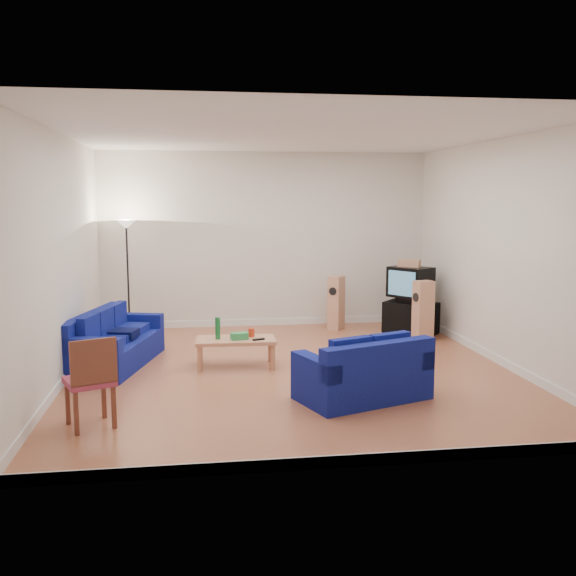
{
  "coord_description": "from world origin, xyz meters",
  "views": [
    {
      "loc": [
        -1.28,
        -8.51,
        2.36
      ],
      "look_at": [
        0.0,
        0.4,
        1.1
      ],
      "focal_mm": 40.0,
      "sensor_mm": 36.0,
      "label": 1
    }
  ],
  "objects": [
    {
      "name": "centre_speaker",
      "position": [
        2.39,
        2.2,
        1.24
      ],
      "size": [
        0.4,
        0.35,
        0.13
      ],
      "primitive_type": "cube",
      "rotation": [
        0.0,
        0.0,
        -0.63
      ],
      "color": "tan",
      "rests_on": "television"
    },
    {
      "name": "bottle",
      "position": [
        -1.0,
        0.35,
        0.56
      ],
      "size": [
        0.08,
        0.08,
        0.31
      ],
      "primitive_type": "cylinder",
      "rotation": [
        0.0,
        0.0,
        -0.11
      ],
      "color": "#197233",
      "rests_on": "coffee_table"
    },
    {
      "name": "av_receiver",
      "position": [
        2.42,
        2.21,
        0.59
      ],
      "size": [
        0.52,
        0.52,
        0.09
      ],
      "primitive_type": "cube",
      "rotation": [
        0.0,
        0.0,
        -0.82
      ],
      "color": "black",
      "rests_on": "tv_stand"
    },
    {
      "name": "remote",
      "position": [
        -0.44,
        0.2,
        0.41
      ],
      "size": [
        0.18,
        0.11,
        0.02
      ],
      "primitive_type": "cube",
      "rotation": [
        0.0,
        0.0,
        0.37
      ],
      "color": "black",
      "rests_on": "coffee_table"
    },
    {
      "name": "dining_chair",
      "position": [
        -2.37,
        -1.92,
        0.54
      ],
      "size": [
        0.61,
        0.61,
        0.97
      ],
      "rotation": [
        0.0,
        0.0,
        0.4
      ],
      "color": "brown",
      "rests_on": "ground"
    },
    {
      "name": "sofa_loveseat",
      "position": [
        0.66,
        -1.39,
        0.28
      ],
      "size": [
        1.68,
        1.29,
        0.74
      ],
      "rotation": [
        0.0,
        0.0,
        0.35
      ],
      "color": "#000754",
      "rests_on": "ground"
    },
    {
      "name": "television",
      "position": [
        2.42,
        2.19,
        0.91
      ],
      "size": [
        0.81,
        0.85,
        0.53
      ],
      "rotation": [
        0.0,
        0.0,
        -0.95
      ],
      "color": "black",
      "rests_on": "av_receiver"
    },
    {
      "name": "floor_lamp",
      "position": [
        -2.45,
        2.7,
        1.65
      ],
      "size": [
        0.34,
        0.34,
        2.0
      ],
      "color": "black",
      "rests_on": "ground"
    },
    {
      "name": "tissue_box",
      "position": [
        -0.71,
        0.27,
        0.45
      ],
      "size": [
        0.25,
        0.17,
        0.1
      ],
      "primitive_type": "cube",
      "rotation": [
        0.0,
        0.0,
        0.16
      ],
      "color": "green",
      "rests_on": "coffee_table"
    },
    {
      "name": "speaker_right",
      "position": [
        2.45,
        1.59,
        0.5
      ],
      "size": [
        0.35,
        0.3,
        1.0
      ],
      "rotation": [
        0.0,
        0.0,
        -1.32
      ],
      "color": "tan",
      "rests_on": "ground"
    },
    {
      "name": "red_canister",
      "position": [
        -0.52,
        0.42,
        0.47
      ],
      "size": [
        0.1,
        0.1,
        0.12
      ],
      "primitive_type": "cylinder",
      "rotation": [
        0.0,
        0.0,
        0.13
      ],
      "color": "red",
      "rests_on": "coffee_table"
    },
    {
      "name": "sofa_three_seat",
      "position": [
        -2.5,
        0.68,
        0.28
      ],
      "size": [
        1.3,
        2.1,
        0.76
      ],
      "rotation": [
        0.0,
        0.0,
        -1.82
      ],
      "color": "#000754",
      "rests_on": "ground"
    },
    {
      "name": "room",
      "position": [
        0.0,
        0.0,
        1.54
      ],
      "size": [
        6.01,
        6.51,
        3.21
      ],
      "color": "brown",
      "rests_on": "ground"
    },
    {
      "name": "speaker_left",
      "position": [
        1.21,
        2.7,
        0.49
      ],
      "size": [
        0.35,
        0.36,
        0.97
      ],
      "rotation": [
        0.0,
        0.0,
        -0.66
      ],
      "color": "tan",
      "rests_on": "ground"
    },
    {
      "name": "tv_stand",
      "position": [
        2.45,
        2.19,
        0.27
      ],
      "size": [
        1.0,
        0.96,
        0.55
      ],
      "primitive_type": "cube",
      "rotation": [
        0.0,
        0.0,
        -0.71
      ],
      "color": "black",
      "rests_on": "ground"
    },
    {
      "name": "coffee_table",
      "position": [
        -0.75,
        0.34,
        0.35
      ],
      "size": [
        1.13,
        0.6,
        0.4
      ],
      "rotation": [
        0.0,
        0.0,
        -0.04
      ],
      "color": "tan",
      "rests_on": "ground"
    }
  ]
}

